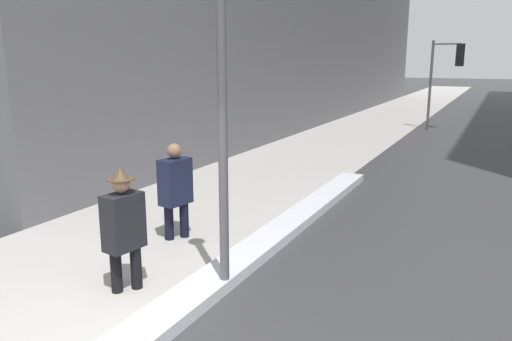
# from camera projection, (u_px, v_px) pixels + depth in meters

# --- Properties ---
(sidewalk_slab) EXTENTS (4.00, 80.00, 0.01)m
(sidewalk_slab) POSITION_uv_depth(u_px,v_px,m) (346.00, 137.00, 19.29)
(sidewalk_slab) COLOR #B2AFA8
(sidewalk_slab) RESTS_ON ground
(snow_bank_curb) EXTENTS (0.54, 8.61, 0.16)m
(snow_bank_curb) POSITION_uv_depth(u_px,v_px,m) (285.00, 227.00, 8.74)
(snow_bank_curb) COLOR silver
(snow_bank_curb) RESTS_ON ground
(lamp_post) EXTENTS (0.28, 0.28, 4.05)m
(lamp_post) POSITION_uv_depth(u_px,v_px,m) (222.00, 100.00, 6.00)
(lamp_post) COLOR #515156
(lamp_post) RESTS_ON ground
(traffic_light_near) EXTENTS (1.31, 0.33, 3.71)m
(traffic_light_near) POSITION_uv_depth(u_px,v_px,m) (449.00, 66.00, 20.58)
(traffic_light_near) COLOR #515156
(traffic_light_near) RESTS_ON ground
(pedestrian_in_glasses) EXTENTS (0.37, 0.54, 1.64)m
(pedestrian_in_glasses) POSITION_uv_depth(u_px,v_px,m) (124.00, 225.00, 6.34)
(pedestrian_in_glasses) COLOR black
(pedestrian_in_glasses) RESTS_ON ground
(pedestrian_trailing) EXTENTS (0.39, 0.57, 1.63)m
(pedestrian_trailing) POSITION_uv_depth(u_px,v_px,m) (175.00, 187.00, 8.23)
(pedestrian_trailing) COLOR black
(pedestrian_trailing) RESTS_ON ground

